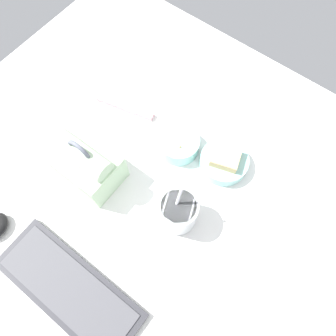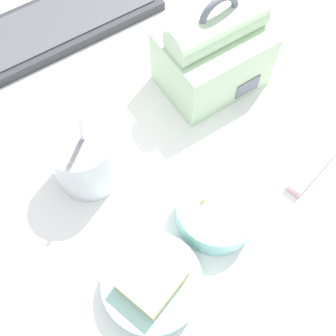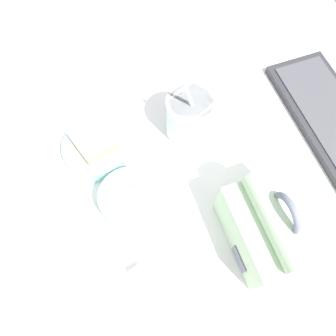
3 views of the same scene
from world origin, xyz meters
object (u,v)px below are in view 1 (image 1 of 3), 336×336
keyboard (69,289)px  bento_bowl_snacks (179,144)px  chopstick_case (125,107)px  soup_cup (178,212)px  lunch_bag (87,164)px  bento_bowl_sandwich (224,161)px

keyboard → bento_bowl_snacks: 45.60cm
bento_bowl_snacks → chopstick_case: bento_bowl_snacks is taller
soup_cup → keyboard: bearing=71.5°
lunch_bag → bento_bowl_sandwich: bearing=-138.1°
soup_cup → bento_bowl_snacks: soup_cup is taller
lunch_bag → chopstick_case: bearing=-73.0°
bento_bowl_sandwich → bento_bowl_snacks: size_ratio=1.15×
keyboard → bento_bowl_snacks: bearing=-87.7°
bento_bowl_snacks → soup_cup: bearing=125.8°
chopstick_case → keyboard: bearing=115.6°
bento_bowl_sandwich → chopstick_case: 33.41cm
lunch_bag → keyboard: bearing=122.2°
lunch_bag → soup_cup: bearing=-170.3°
keyboard → lunch_bag: 30.07cm
keyboard → bento_bowl_snacks: size_ratio=3.23×
lunch_bag → bento_bowl_snacks: (-13.93, -20.54, -4.06)cm
bento_bowl_sandwich → soup_cup: bearing=86.8°
chopstick_case → lunch_bag: bearing=107.0°
bento_bowl_sandwich → bento_bowl_snacks: bento_bowl_sandwich is taller
soup_cup → bento_bowl_snacks: bearing=-54.2°
keyboard → chopstick_case: size_ratio=2.03×
chopstick_case → bento_bowl_sandwich: bearing=-176.1°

